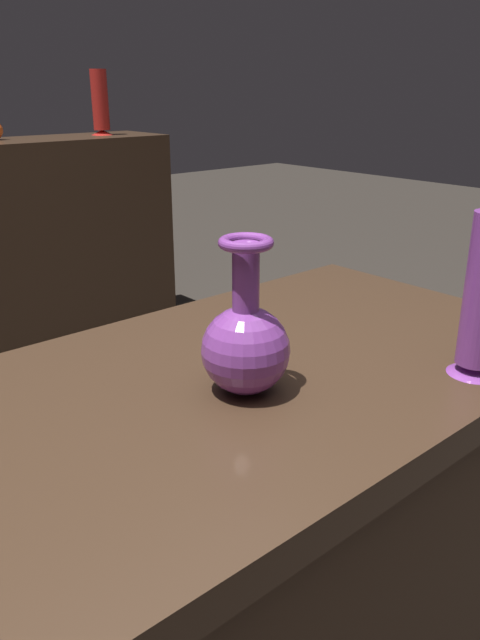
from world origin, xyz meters
name	(u,v)px	position (x,y,z in m)	size (l,w,h in m)	color
display_plinth	(236,576)	(0.00, 0.00, 0.40)	(1.20, 0.64, 0.80)	#382619
vase_centerpiece	(246,342)	(-0.02, -0.05, 0.88)	(0.13, 0.13, 0.23)	#7A388E
shelf_vase_far_right	(100,104)	(1.04, 2.20, 1.13)	(0.11, 0.11, 0.30)	red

